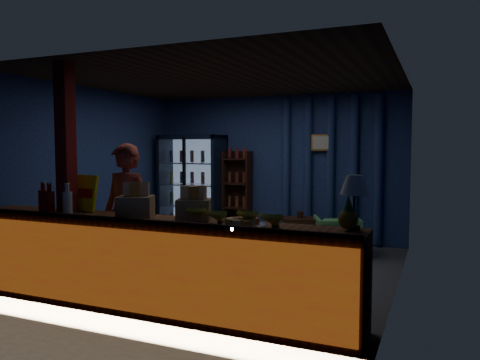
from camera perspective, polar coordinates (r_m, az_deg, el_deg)
The scene contains 19 objects.
ground at distance 6.69m, azimuth -1.74°, elevation -10.47°, with size 4.60×4.60×0.00m, color #515154.
room_walls at distance 6.47m, azimuth -1.77°, elevation 3.10°, with size 4.60×4.60×4.60m.
counter at distance 4.96m, azimuth -11.22°, elevation -10.04°, with size 4.40×0.57×0.99m.
support_post at distance 5.49m, azimuth -20.37°, elevation -0.13°, with size 0.16×0.16×2.60m, color maroon.
beverage_cooler at distance 8.92m, azimuth -5.62°, elevation -0.75°, with size 1.20×0.62×1.90m.
bottle_shelf at distance 8.68m, azimuth -0.24°, elevation -1.78°, with size 0.50×0.28×1.60m.
curtain_folds at distance 8.20m, azimuth 10.96°, elevation 1.34°, with size 1.74×0.14×2.50m.
framed_picture at distance 8.19m, azimuth 9.91°, elevation 4.50°, with size 0.36×0.04×0.28m.
shopkeeper at distance 5.64m, azimuth -13.72°, elevation -4.38°, with size 0.63×0.41×1.72m, color maroon.
green_chair at distance 7.45m, azimuth 11.74°, elevation -6.64°, with size 0.65×0.67×0.61m, color #63C766.
side_table at distance 7.82m, azimuth 7.33°, elevation -6.44°, with size 0.67×0.57×0.61m.
yellow_sign at distance 5.64m, azimuth -18.84°, elevation -1.47°, with size 0.52×0.19×0.41m.
soda_bottles at distance 5.53m, azimuth -21.79°, elevation -2.37°, with size 0.45×0.18×0.34m.
snack_box_left at distance 4.90m, azimuth -12.62°, elevation -3.04°, with size 0.43×0.40×0.37m.
snack_box_centre at distance 4.66m, azimuth -5.68°, elevation -3.43°, with size 0.40×0.37×0.34m.
pastry_tray at distance 4.29m, azimuth 0.23°, elevation -5.37°, with size 0.45×0.45×0.07m.
banana_bunches at distance 4.33m, azimuth -0.67°, elevation -4.48°, with size 1.04×0.30×0.17m.
table_lamp at distance 4.18m, azimuth 13.76°, elevation -0.84°, with size 0.25×0.25×0.48m.
pineapple at distance 4.17m, azimuth 13.05°, elevation -4.34°, with size 0.17×0.17×0.30m.
Camera 1 is at (2.72, -5.87, 1.68)m, focal length 35.00 mm.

